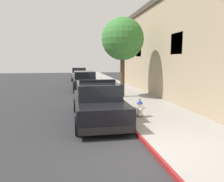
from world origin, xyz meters
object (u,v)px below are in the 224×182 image
Objects in this scene: parked_car_dark_far at (79,74)px; street_tree at (123,39)px; police_cruiser at (98,102)px; fire_hydrant at (140,108)px; parked_car_silver_ahead at (85,81)px.

street_tree is (2.32, -14.44, 3.05)m from parked_car_dark_far.
police_cruiser is at bearing -89.66° from parked_car_dark_far.
street_tree is at bearing 66.26° from police_cruiser.
street_tree is at bearing -80.88° from parked_car_dark_far.
parked_car_dark_far is at bearing 99.12° from street_tree.
fire_hydrant is 6.23m from street_tree.
parked_car_silver_ahead and parked_car_dark_far have the same top height.
parked_car_silver_ahead is at bearing -89.18° from parked_car_dark_far.
street_tree is at bearing -64.72° from parked_car_silver_ahead.
street_tree reaches higher than parked_car_silver_ahead.
parked_car_silver_ahead is at bearing 99.81° from fire_hydrant.
police_cruiser reaches higher than fire_hydrant.
street_tree reaches higher than parked_car_dark_far.
police_cruiser is 1.00× the size of parked_car_silver_ahead.
fire_hydrant is 0.15× the size of street_tree.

